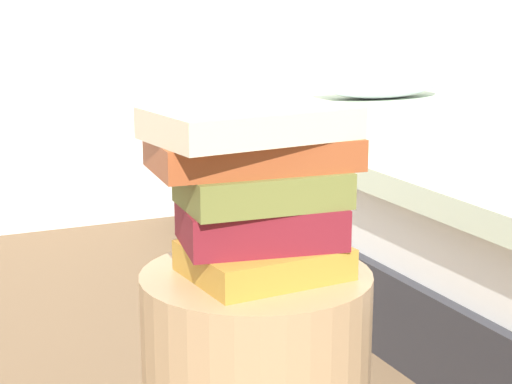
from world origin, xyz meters
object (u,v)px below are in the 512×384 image
at_px(book_olive, 262,188).
at_px(book_rust, 256,152).
at_px(book_cream, 251,123).
at_px(book_ochre, 263,260).
at_px(book_maroon, 259,223).

distance_m(book_olive, book_rust, 0.05).
bearing_deg(book_olive, book_rust, 97.15).
height_order(book_rust, book_cream, book_cream).
xyz_separation_m(book_ochre, book_maroon, (-0.00, 0.01, 0.05)).
xyz_separation_m(book_maroon, book_olive, (-0.00, -0.01, 0.06)).
bearing_deg(book_olive, book_maroon, 90.88).
relative_size(book_ochre, book_rust, 0.74).
relative_size(book_olive, book_cream, 0.82).
height_order(book_maroon, book_rust, book_rust).
bearing_deg(book_maroon, book_rust, 114.40).
xyz_separation_m(book_ochre, book_olive, (-0.00, 0.00, 0.11)).
xyz_separation_m(book_maroon, book_cream, (-0.02, -0.01, 0.15)).
bearing_deg(book_rust, book_olive, -81.68).
distance_m(book_ochre, book_rust, 0.16).
xyz_separation_m(book_ochre, book_rust, (-0.00, 0.02, 0.16)).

